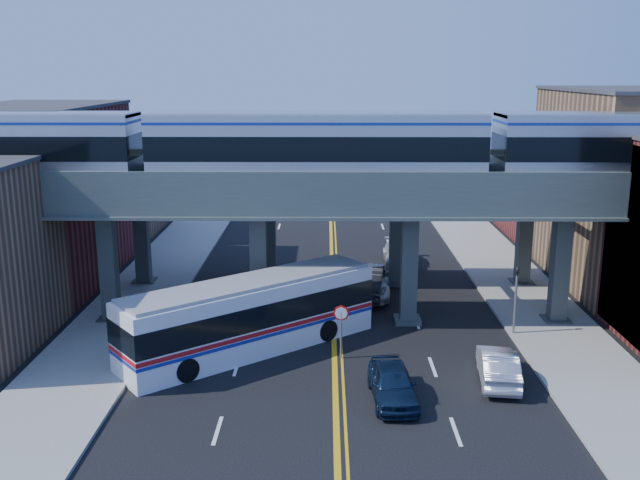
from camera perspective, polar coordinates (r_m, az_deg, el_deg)
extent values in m
plane|color=black|center=(31.40, 1.23, -11.56)|extent=(120.00, 120.00, 0.00)
cube|color=gray|center=(42.14, -14.84, -5.26)|extent=(5.00, 70.00, 0.16)
cube|color=gray|center=(42.36, 16.88, -5.29)|extent=(5.00, 70.00, 0.16)
cube|color=maroon|center=(48.62, -21.38, 3.33)|extent=(8.00, 14.00, 11.00)
cube|color=olive|center=(60.94, -16.81, 4.13)|extent=(8.00, 10.00, 8.00)
cube|color=olive|center=(48.85, 23.33, 3.79)|extent=(8.00, 14.00, 12.00)
cube|color=maroon|center=(61.12, 18.58, 4.51)|extent=(8.00, 10.00, 9.00)
cube|color=#3B4544|center=(39.61, -16.54, -2.15)|extent=(0.85, 0.85, 6.00)
cube|color=#3B4544|center=(38.05, -4.93, -2.26)|extent=(0.85, 0.85, 6.00)
cube|color=#3B4544|center=(38.13, 7.13, -2.28)|extent=(0.85, 0.85, 6.00)
cube|color=#3B4544|center=(39.86, 18.64, -2.21)|extent=(0.85, 0.85, 6.00)
cube|color=#48524E|center=(37.04, 1.13, 3.23)|extent=(52.00, 3.60, 1.40)
cube|color=#3B4544|center=(46.13, -14.06, 0.18)|extent=(0.85, 0.85, 6.00)
cube|color=#3B4544|center=(44.80, -4.11, 0.16)|extent=(0.85, 0.85, 6.00)
cube|color=#3B4544|center=(44.87, 6.13, 0.14)|extent=(0.85, 0.85, 6.00)
cube|color=#3B4544|center=(46.34, 16.02, 0.12)|extent=(0.85, 0.85, 6.00)
cube|color=#48524E|center=(43.95, 1.04, 4.85)|extent=(52.00, 3.60, 1.40)
cube|color=black|center=(39.07, -18.73, 4.30)|extent=(2.45, 2.45, 0.28)
cube|color=black|center=(37.37, -8.65, 4.47)|extent=(2.45, 2.45, 0.28)
cube|color=black|center=(37.23, 8.13, 4.46)|extent=(2.45, 2.45, 0.28)
cube|color=#B0B3BA|center=(36.65, -0.28, 7.49)|extent=(16.96, 3.24, 3.57)
cube|color=black|center=(36.64, -0.28, 7.72)|extent=(16.98, 3.30, 1.23)
cube|color=black|center=(38.75, 18.33, 4.26)|extent=(2.45, 2.45, 0.28)
cylinder|color=slate|center=(33.72, 1.69, -7.63)|extent=(0.09, 0.09, 2.30)
cylinder|color=red|center=(33.34, 1.70, -5.87)|extent=(0.76, 0.04, 0.76)
cylinder|color=slate|center=(37.63, 15.34, -5.12)|extent=(0.12, 0.12, 3.20)
imported|color=black|center=(37.04, 15.53, -2.11)|extent=(0.15, 0.18, 0.90)
cube|color=white|center=(34.65, -5.55, -6.14)|extent=(12.00, 10.39, 3.38)
cube|color=black|center=(34.51, -5.56, -5.46)|extent=(12.06, 10.47, 1.15)
cube|color=#B21419|center=(34.76, -5.53, -6.65)|extent=(12.06, 10.46, 0.20)
cylinder|color=black|center=(33.17, -11.68, -9.42)|extent=(2.69, 2.97, 1.09)
cylinder|color=black|center=(37.01, -0.70, -6.66)|extent=(2.69, 2.97, 1.09)
imported|color=#0D1B32|center=(29.97, 5.82, -11.34)|extent=(2.02, 4.47, 1.49)
imported|color=#29292B|center=(42.81, 3.79, -3.41)|extent=(2.52, 5.52, 1.75)
imported|color=white|center=(43.12, 3.43, -3.32)|extent=(3.00, 6.18, 1.69)
imported|color=#BDBBC1|center=(49.79, 6.37, -1.18)|extent=(2.30, 5.32, 1.53)
imported|color=#A9A9AD|center=(32.42, 14.05, -9.74)|extent=(2.06, 4.58, 1.46)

